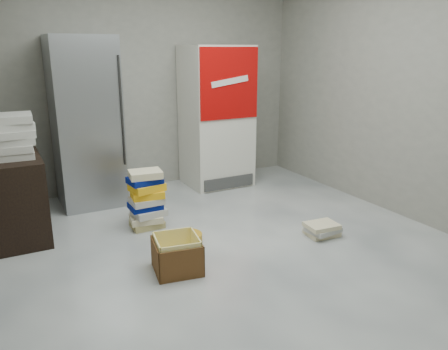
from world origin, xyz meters
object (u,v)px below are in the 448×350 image
Objects in this scene: wood_shelf at (16,199)px; phonebook_stack_main at (147,199)px; cardboard_box at (177,257)px; steel_fridge at (86,123)px; coke_cooler at (216,117)px.

wood_shelf is 1.35× the size of phonebook_stack_main.
wood_shelf is 1.90× the size of cardboard_box.
wood_shelf is at bearing 164.83° from phonebook_stack_main.
steel_fridge is 2.21m from cardboard_box.
cardboard_box is (-0.08, -1.00, -0.17)m from phonebook_stack_main.
steel_fridge reaches higher than phonebook_stack_main.
wood_shelf is at bearing -138.69° from steel_fridge.
steel_fridge is at bearing 106.52° from cardboard_box.
phonebook_stack_main is 1.41× the size of cardboard_box.
steel_fridge is 2.37× the size of wood_shelf.
coke_cooler is 2.57m from cardboard_box.
wood_shelf reaches higher than cardboard_box.
steel_fridge is 4.50× the size of cardboard_box.
phonebook_stack_main is at bearing -14.46° from wood_shelf.
coke_cooler is at bearing -0.18° from steel_fridge.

